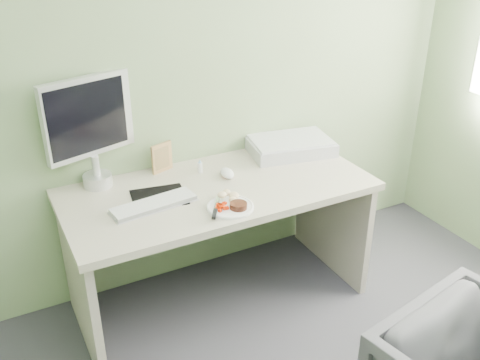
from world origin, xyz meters
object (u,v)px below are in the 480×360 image
desk (219,217)px  plate (230,207)px  monitor (90,126)px  scanner (290,146)px

desk → plate: (-0.05, -0.24, 0.19)m
desk → monitor: bearing=150.2°
scanner → monitor: bearing=-175.3°
desk → scanner: 0.64m
monitor → desk: bearing=-47.1°
scanner → monitor: size_ratio=0.84×
plate → scanner: 0.76m
desk → monitor: 0.81m
desk → scanner: size_ratio=3.33×
plate → monitor: (-0.50, 0.55, 0.32)m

